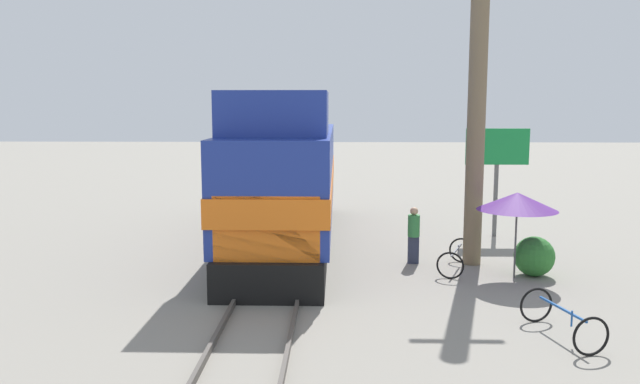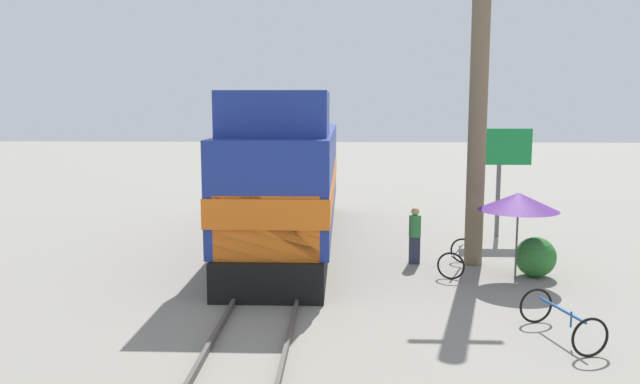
% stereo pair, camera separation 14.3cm
% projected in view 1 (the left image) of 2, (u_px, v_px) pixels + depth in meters
% --- Properties ---
extents(ground_plane, '(120.00, 120.00, 0.00)m').
position_uv_depth(ground_plane, '(279.00, 269.00, 17.23)').
color(ground_plane, gray).
extents(rail_near, '(0.08, 38.52, 0.15)m').
position_uv_depth(rail_near, '(253.00, 266.00, 17.24)').
color(rail_near, '#4C4742').
rests_on(rail_near, ground_plane).
extents(rail_far, '(0.08, 38.52, 0.15)m').
position_uv_depth(rail_far, '(305.00, 266.00, 17.20)').
color(rail_far, '#4C4742').
rests_on(rail_far, ground_plane).
extents(locomotive, '(2.92, 12.88, 4.84)m').
position_uv_depth(locomotive, '(287.00, 184.00, 19.76)').
color(locomotive, black).
rests_on(locomotive, ground_plane).
extents(utility_pole, '(1.80, 0.50, 8.44)m').
position_uv_depth(utility_pole, '(477.00, 114.00, 17.22)').
color(utility_pole, '#726047').
rests_on(utility_pole, ground_plane).
extents(vendor_umbrella, '(2.06, 2.06, 2.26)m').
position_uv_depth(vendor_umbrella, '(517.00, 201.00, 16.04)').
color(vendor_umbrella, '#4C4C4C').
rests_on(vendor_umbrella, ground_plane).
extents(billboard_sign, '(2.14, 0.12, 3.71)m').
position_uv_depth(billboard_sign, '(497.00, 154.00, 21.20)').
color(billboard_sign, '#595959').
rests_on(billboard_sign, ground_plane).
extents(shrub_cluster, '(1.06, 1.06, 1.06)m').
position_uv_depth(shrub_cluster, '(534.00, 256.00, 16.45)').
color(shrub_cluster, '#2D722D').
rests_on(shrub_cluster, ground_plane).
extents(person_bystander, '(0.34, 0.34, 1.63)m').
position_uv_depth(person_bystander, '(414.00, 233.00, 17.74)').
color(person_bystander, '#2D3347').
rests_on(person_bystander, ground_plane).
extents(bicycle, '(1.33, 2.03, 0.72)m').
position_uv_depth(bicycle, '(456.00, 257.00, 17.03)').
color(bicycle, black).
rests_on(bicycle, ground_plane).
extents(bicycle_spare, '(1.15, 1.99, 0.74)m').
position_uv_depth(bicycle_spare, '(562.00, 319.00, 12.07)').
color(bicycle_spare, black).
rests_on(bicycle_spare, ground_plane).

